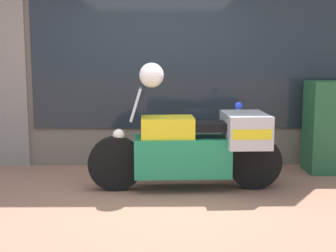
% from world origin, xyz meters
% --- Properties ---
extents(ground_plane, '(60.00, 60.00, 0.00)m').
position_xyz_m(ground_plane, '(0.00, 0.00, 0.00)').
color(ground_plane, '#8E604C').
extents(shop_building, '(5.48, 0.55, 4.03)m').
position_xyz_m(shop_building, '(-0.39, 2.00, 2.02)').
color(shop_building, '#6B6056').
rests_on(shop_building, ground).
extents(window_display, '(4.15, 0.30, 1.93)m').
position_xyz_m(window_display, '(0.37, 2.03, 0.46)').
color(window_display, slate).
rests_on(window_display, ground).
extents(paramedic_motorcycle, '(2.30, 0.80, 1.22)m').
position_xyz_m(paramedic_motorcycle, '(0.50, 0.55, 0.53)').
color(paramedic_motorcycle, black).
rests_on(paramedic_motorcycle, ground).
extents(white_helmet, '(0.28, 0.28, 0.28)m').
position_xyz_m(white_helmet, '(-0.05, 0.53, 1.36)').
color(white_helmet, white).
rests_on(white_helmet, paramedic_motorcycle).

